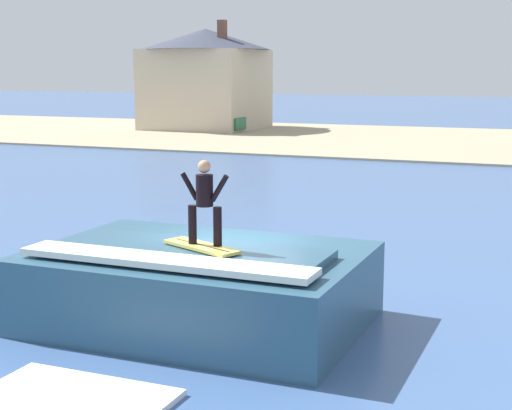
{
  "coord_description": "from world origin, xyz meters",
  "views": [
    {
      "loc": [
        6.49,
        -14.41,
        4.94
      ],
      "look_at": [
        -0.19,
        1.75,
        1.9
      ],
      "focal_mm": 55.2,
      "sensor_mm": 36.0,
      "label": 1
    }
  ],
  "objects_px": {
    "surfer": "(205,198)",
    "tree_short_bushy": "(224,66)",
    "wave_crest": "(199,286)",
    "surfboard": "(202,247)",
    "house_with_chimney": "(206,76)",
    "car_near_shore": "(214,121)"
  },
  "relations": [
    {
      "from": "surfer",
      "to": "tree_short_bushy",
      "type": "relative_size",
      "value": 0.25
    },
    {
      "from": "wave_crest",
      "to": "surfboard",
      "type": "bearing_deg",
      "value": -56.82
    },
    {
      "from": "wave_crest",
      "to": "tree_short_bushy",
      "type": "xyz_separation_m",
      "value": [
        -21.52,
        47.83,
        4.38
      ]
    },
    {
      "from": "car_near_shore",
      "to": "house_with_chimney",
      "type": "relative_size",
      "value": 0.43
    },
    {
      "from": "wave_crest",
      "to": "car_near_shore",
      "type": "xyz_separation_m",
      "value": [
        -19.71,
        41.96,
        0.17
      ]
    },
    {
      "from": "wave_crest",
      "to": "house_with_chimney",
      "type": "distance_m",
      "value": 49.88
    },
    {
      "from": "wave_crest",
      "to": "surfboard",
      "type": "height_order",
      "value": "surfboard"
    },
    {
      "from": "wave_crest",
      "to": "tree_short_bushy",
      "type": "relative_size",
      "value": 0.98
    },
    {
      "from": "wave_crest",
      "to": "tree_short_bushy",
      "type": "bearing_deg",
      "value": 114.22
    },
    {
      "from": "car_near_shore",
      "to": "tree_short_bushy",
      "type": "distance_m",
      "value": 7.45
    },
    {
      "from": "wave_crest",
      "to": "surfer",
      "type": "relative_size",
      "value": 3.94
    },
    {
      "from": "surfer",
      "to": "tree_short_bushy",
      "type": "xyz_separation_m",
      "value": [
        -21.87,
        48.24,
        2.58
      ]
    },
    {
      "from": "surfboard",
      "to": "surfer",
      "type": "bearing_deg",
      "value": 47.19
    },
    {
      "from": "surfer",
      "to": "car_near_shore",
      "type": "relative_size",
      "value": 0.35
    },
    {
      "from": "surfboard",
      "to": "car_near_shore",
      "type": "distance_m",
      "value": 46.9
    },
    {
      "from": "surfer",
      "to": "car_near_shore",
      "type": "xyz_separation_m",
      "value": [
        -20.06,
        42.36,
        -1.63
      ]
    },
    {
      "from": "surfer",
      "to": "tree_short_bushy",
      "type": "height_order",
      "value": "tree_short_bushy"
    },
    {
      "from": "surfer",
      "to": "wave_crest",
      "type": "bearing_deg",
      "value": 130.35
    },
    {
      "from": "car_near_shore",
      "to": "surfer",
      "type": "bearing_deg",
      "value": -64.67
    },
    {
      "from": "car_near_shore",
      "to": "house_with_chimney",
      "type": "height_order",
      "value": "house_with_chimney"
    },
    {
      "from": "house_with_chimney",
      "to": "tree_short_bushy",
      "type": "distance_m",
      "value": 3.17
    },
    {
      "from": "surfer",
      "to": "house_with_chimney",
      "type": "distance_m",
      "value": 50.3
    }
  ]
}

